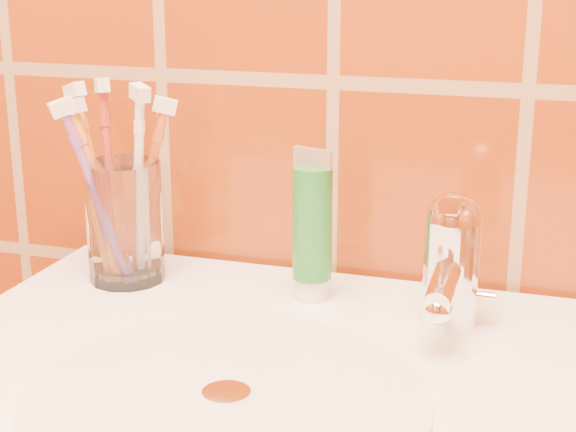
% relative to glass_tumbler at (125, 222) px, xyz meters
% --- Properties ---
extents(glass_tumbler, '(0.10, 0.10, 0.12)m').
position_rel_glass_tumbler_xyz_m(glass_tumbler, '(0.00, 0.00, 0.00)').
color(glass_tumbler, white).
rests_on(glass_tumbler, pedestal_sink).
extents(toothpaste_tube, '(0.04, 0.04, 0.14)m').
position_rel_glass_tumbler_xyz_m(toothpaste_tube, '(0.19, 0.01, 0.01)').
color(toothpaste_tube, white).
rests_on(toothpaste_tube, pedestal_sink).
extents(faucet, '(0.05, 0.11, 0.12)m').
position_rel_glass_tumbler_xyz_m(faucet, '(0.32, -0.02, 0.00)').
color(faucet, white).
rests_on(faucet, pedestal_sink).
extents(toothbrush_0, '(0.08, 0.08, 0.19)m').
position_rel_glass_tumbler_xyz_m(toothbrush_0, '(-0.02, -0.01, 0.03)').
color(toothbrush_0, orange).
rests_on(toothbrush_0, glass_tumbler).
extents(toothbrush_1, '(0.11, 0.09, 0.19)m').
position_rel_glass_tumbler_xyz_m(toothbrush_1, '(0.02, 0.02, 0.03)').
color(toothbrush_1, orange).
rests_on(toothbrush_1, glass_tumbler).
extents(toothbrush_2, '(0.08, 0.08, 0.21)m').
position_rel_glass_tumbler_xyz_m(toothbrush_2, '(0.02, -0.00, 0.04)').
color(toothbrush_2, white).
rests_on(toothbrush_2, glass_tumbler).
extents(toothbrush_3, '(0.13, 0.13, 0.20)m').
position_rel_glass_tumbler_xyz_m(toothbrush_3, '(-0.01, -0.03, 0.03)').
color(toothbrush_3, '#8A4DA6').
rests_on(toothbrush_3, glass_tumbler).
extents(toothbrush_4, '(0.08, 0.09, 0.21)m').
position_rel_glass_tumbler_xyz_m(toothbrush_4, '(-0.02, 0.00, 0.04)').
color(toothbrush_4, '#AB3324').
rests_on(toothbrush_4, glass_tumbler).
extents(toothbrush_5, '(0.13, 0.11, 0.20)m').
position_rel_glass_tumbler_xyz_m(toothbrush_5, '(-0.03, 0.00, 0.03)').
color(toothbrush_5, orange).
rests_on(toothbrush_5, glass_tumbler).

